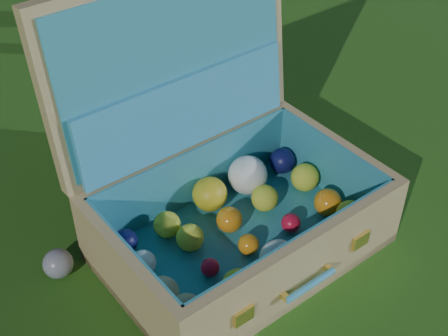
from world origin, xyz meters
TOP-DOWN VIEW (x-y plane):
  - ground at (0.00, 0.00)m, footprint 60.00×60.00m
  - stray_ball at (-0.51, -0.04)m, footprint 0.08×0.08m
  - suitcase at (-0.08, -0.09)m, footprint 0.77×0.66m

SIDE VIEW (x-z plane):
  - ground at x=0.00m, z-range 0.00..0.00m
  - stray_ball at x=-0.51m, z-range 0.00..0.08m
  - suitcase at x=-0.08m, z-range -0.14..0.52m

